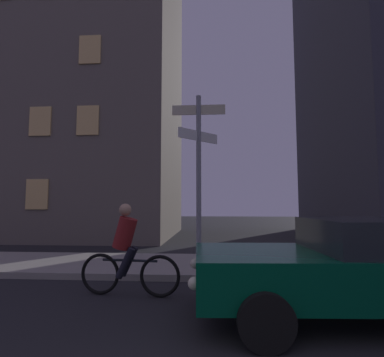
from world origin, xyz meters
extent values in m
cube|color=gray|center=(0.00, 7.02, 0.07)|extent=(40.00, 2.69, 0.14)
cylinder|color=gray|center=(0.11, 6.52, 2.20)|extent=(0.12, 0.12, 4.11)
cube|color=beige|center=(0.11, 6.52, 3.90)|extent=(1.30, 0.03, 0.24)
cube|color=white|center=(0.11, 6.52, 3.25)|extent=(0.91, 0.91, 0.24)
cube|color=#05472D|center=(2.45, 3.79, 0.65)|extent=(4.58, 2.05, 0.59)
cube|color=#23282D|center=(2.83, 3.81, 1.17)|extent=(1.98, 1.77, 0.45)
cylinder|color=black|center=(1.02, 2.80, 0.32)|extent=(0.65, 0.25, 0.64)
cylinder|color=black|center=(0.92, 4.62, 0.32)|extent=(0.65, 0.25, 0.64)
sphere|color=#F9EFCC|center=(0.22, 3.05, 0.65)|extent=(0.16, 0.16, 0.16)
sphere|color=#F9EFCC|center=(0.15, 4.29, 0.65)|extent=(0.16, 0.16, 0.16)
torus|color=black|center=(-0.47, 4.62, 0.36)|extent=(0.72, 0.12, 0.72)
torus|color=black|center=(-1.57, 4.71, 0.36)|extent=(0.72, 0.12, 0.72)
cylinder|color=black|center=(-1.02, 4.67, 0.61)|extent=(1.00, 0.13, 0.04)
cylinder|color=maroon|center=(-1.12, 4.68, 1.08)|extent=(0.48, 0.36, 0.61)
sphere|color=tan|center=(-1.12, 4.68, 1.50)|extent=(0.22, 0.22, 0.22)
cylinder|color=black|center=(-1.06, 4.76, 0.58)|extent=(0.35, 0.15, 0.55)
cylinder|color=black|center=(-1.08, 4.58, 0.58)|extent=(0.35, 0.15, 0.55)
cube|color=#6B6056|center=(-6.52, 14.70, 8.89)|extent=(9.91, 7.63, 17.79)
cube|color=#F2C672|center=(-6.52, 10.85, 2.00)|extent=(0.90, 0.06, 1.20)
cube|color=#F2C672|center=(-6.52, 10.85, 4.96)|extent=(0.90, 0.06, 1.20)
cube|color=#F2C672|center=(-4.54, 10.85, 4.96)|extent=(0.90, 0.06, 1.20)
cube|color=#F2C672|center=(-4.54, 10.85, 7.92)|extent=(0.90, 0.06, 1.20)
camera|label=1|loc=(0.45, -0.67, 1.60)|focal=28.23mm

